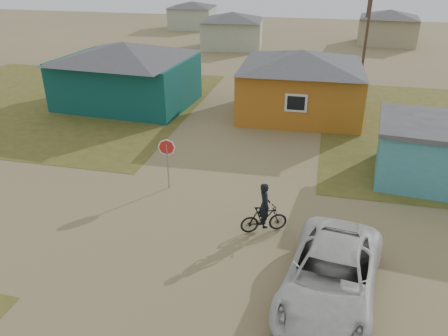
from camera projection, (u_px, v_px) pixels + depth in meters
The scene contains 12 objects.
ground at pixel (194, 237), 15.17m from camera, with size 120.00×120.00×0.00m, color #8D7C51.
grass_nw at pixel (50, 100), 29.40m from camera, with size 20.00×18.00×0.00m, color brown.
house_teal at pixel (126, 73), 27.81m from camera, with size 8.93×7.08×4.00m.
house_yellow at pixel (301, 82), 26.02m from camera, with size 7.72×6.76×3.90m.
house_pale_west at pixel (232, 29), 45.31m from camera, with size 7.04×6.15×3.60m.
house_beige_east at pixel (388, 26), 47.28m from camera, with size 6.95×6.05×3.60m.
house_pale_north at pixel (192, 15), 57.49m from camera, with size 6.28×5.81×3.40m.
utility_pole_near at pixel (368, 28), 31.25m from camera, with size 1.40×0.20×8.00m.
utility_pole_far at pixel (368, 5), 45.04m from camera, with size 1.40×0.20×8.00m.
stop_sign at pixel (167, 152), 17.68m from camera, with size 0.71×0.20×2.22m.
cyclist at pixel (264, 214), 15.21m from camera, with size 1.74×1.12×1.91m.
vehicle at pixel (331, 276), 12.20m from camera, with size 2.49×5.39×1.50m, color silver.
Camera 1 is at (3.89, -11.99, 8.84)m, focal length 35.00 mm.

